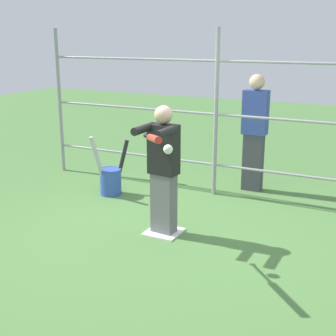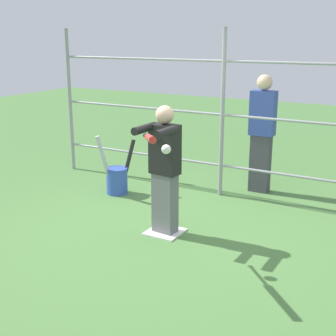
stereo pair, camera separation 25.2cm
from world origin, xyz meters
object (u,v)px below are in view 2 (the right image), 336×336
at_px(softball_in_flight, 166,149).
at_px(bystander_behind_fence, 262,132).
at_px(baseball_bat_swinging, 149,138).
at_px(bat_bucket, 117,178).
at_px(batter, 164,167).

distance_m(softball_in_flight, bystander_behind_fence, 2.61).
height_order(baseball_bat_swinging, bat_bucket, baseball_bat_swinging).
bearing_deg(bystander_behind_fence, batter, 77.97).
bearing_deg(bystander_behind_fence, baseball_bat_swinging, 87.83).
height_order(batter, bystander_behind_fence, bystander_behind_fence).
distance_m(bat_bucket, bystander_behind_fence, 2.23).
distance_m(baseball_bat_swinging, bat_bucket, 2.66).
bearing_deg(softball_in_flight, baseball_bat_swinging, 89.89).
bearing_deg(softball_in_flight, bat_bucket, -40.45).
bearing_deg(baseball_bat_swinging, bat_bucket, -46.01).
xyz_separation_m(batter, softball_in_flight, (-0.33, 0.52, 0.35)).
distance_m(batter, bat_bucket, 1.73).
height_order(baseball_bat_swinging, bystander_behind_fence, bystander_behind_fence).
relative_size(baseball_bat_swinging, bat_bucket, 0.85).
distance_m(batter, bystander_behind_fence, 2.12).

